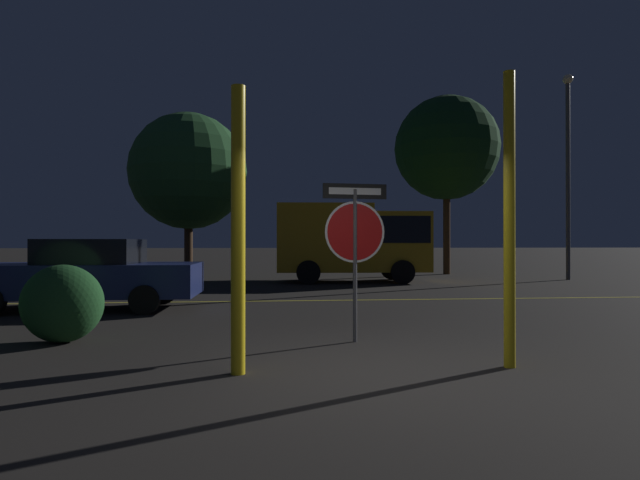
{
  "coord_description": "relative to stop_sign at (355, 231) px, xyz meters",
  "views": [
    {
      "loc": [
        -1.09,
        -5.29,
        1.45
      ],
      "look_at": [
        -0.29,
        3.36,
        1.5
      ],
      "focal_mm": 28.0,
      "sensor_mm": 36.0,
      "label": 1
    }
  ],
  "objects": [
    {
      "name": "ground_plane",
      "position": [
        -0.09,
        -1.92,
        -1.62
      ],
      "size": [
        260.0,
        260.0,
        0.0
      ],
      "primitive_type": "plane",
      "color": "black"
    },
    {
      "name": "road_center_stripe",
      "position": [
        -0.09,
        5.21,
        -1.62
      ],
      "size": [
        43.67,
        0.12,
        0.01
      ],
      "primitive_type": "cube",
      "color": "gold",
      "rests_on": "ground_plane"
    },
    {
      "name": "stop_sign",
      "position": [
        0.0,
        0.0,
        0.0
      ],
      "size": [
        0.96,
        0.12,
        2.31
      ],
      "rotation": [
        0.0,
        0.0,
        0.1
      ],
      "color": "#4C4C51",
      "rests_on": "ground_plane"
    },
    {
      "name": "yellow_pole_left",
      "position": [
        -1.58,
        -1.64,
        -0.03
      ],
      "size": [
        0.16,
        0.16,
        3.19
      ],
      "primitive_type": "cylinder",
      "color": "yellow",
      "rests_on": "ground_plane"
    },
    {
      "name": "yellow_pole_right",
      "position": [
        1.55,
        -1.63,
        0.1
      ],
      "size": [
        0.13,
        0.13,
        3.45
      ],
      "primitive_type": "cylinder",
      "color": "yellow",
      "rests_on": "ground_plane"
    },
    {
      "name": "hedge_bush_1",
      "position": [
        -4.24,
        0.33,
        -1.06
      ],
      "size": [
        1.15,
        0.87,
        1.13
      ],
      "primitive_type": "ellipsoid",
      "color": "#1E4C23",
      "rests_on": "ground_plane"
    },
    {
      "name": "passing_car_2",
      "position": [
        -5.23,
        4.01,
        -0.86
      ],
      "size": [
        4.89,
        2.03,
        1.52
      ],
      "rotation": [
        0.0,
        0.0,
        1.57
      ],
      "color": "navy",
      "rests_on": "ground_plane"
    },
    {
      "name": "delivery_truck",
      "position": [
        1.82,
        11.05,
        -0.04
      ],
      "size": [
        5.61,
        2.75,
        2.84
      ],
      "rotation": [
        0.0,
        0.0,
        -1.63
      ],
      "color": "gold",
      "rests_on": "ground_plane"
    },
    {
      "name": "street_lamp",
      "position": [
        10.26,
        11.26,
        3.09
      ],
      "size": [
        0.38,
        0.38,
        8.04
      ],
      "color": "#4C4C51",
      "rests_on": "ground_plane"
    },
    {
      "name": "tree_0",
      "position": [
        -4.48,
        12.48,
        2.58
      ],
      "size": [
        4.5,
        4.5,
        6.46
      ],
      "color": "#422D1E",
      "rests_on": "ground_plane"
    },
    {
      "name": "tree_1",
      "position": [
        6.74,
        15.07,
        4.17
      ],
      "size": [
        4.76,
        4.76,
        8.19
      ],
      "color": "#422D1E",
      "rests_on": "ground_plane"
    }
  ]
}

